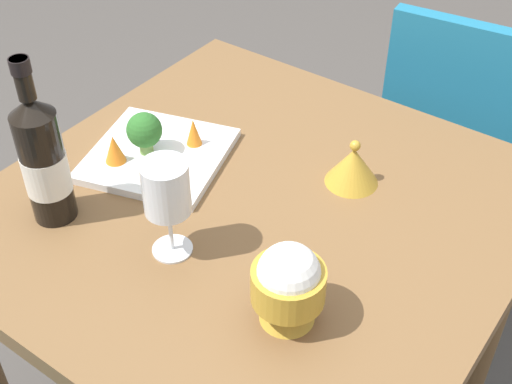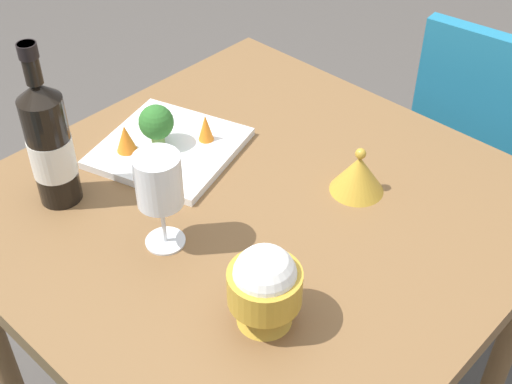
# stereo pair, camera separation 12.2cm
# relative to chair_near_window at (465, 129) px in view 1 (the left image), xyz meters

# --- Properties ---
(dining_table) EXTENTS (0.90, 0.90, 0.73)m
(dining_table) POSITION_rel_chair_near_window_xyz_m (0.74, -0.13, 0.11)
(dining_table) COLOR brown
(dining_table) RESTS_ON ground_plane
(chair_near_window) EXTENTS (0.44, 0.44, 0.85)m
(chair_near_window) POSITION_rel_chair_near_window_xyz_m (0.00, 0.00, 0.00)
(chair_near_window) COLOR teal
(chair_near_window) RESTS_ON ground_plane
(wine_bottle) EXTENTS (0.08, 0.08, 0.31)m
(wine_bottle) POSITION_rel_chair_near_window_xyz_m (0.96, -0.40, 0.32)
(wine_bottle) COLOR black
(wine_bottle) RESTS_ON dining_table
(wine_glass) EXTENTS (0.08, 0.08, 0.18)m
(wine_glass) POSITION_rel_chair_near_window_xyz_m (0.91, -0.17, 0.33)
(wine_glass) COLOR white
(wine_glass) RESTS_ON dining_table
(rice_bowl) EXTENTS (0.11, 0.11, 0.14)m
(rice_bowl) POSITION_rel_chair_near_window_xyz_m (0.92, 0.06, 0.27)
(rice_bowl) COLOR gold
(rice_bowl) RESTS_ON dining_table
(rice_bowl_lid) EXTENTS (0.10, 0.10, 0.09)m
(rice_bowl_lid) POSITION_rel_chair_near_window_xyz_m (0.58, -0.02, 0.24)
(rice_bowl_lid) COLOR gold
(rice_bowl_lid) RESTS_ON dining_table
(serving_plate) EXTENTS (0.31, 0.31, 0.02)m
(serving_plate) POSITION_rel_chair_near_window_xyz_m (0.74, -0.36, 0.21)
(serving_plate) COLOR white
(serving_plate) RESTS_ON dining_table
(broccoli_floret) EXTENTS (0.07, 0.07, 0.09)m
(broccoli_floret) POSITION_rel_chair_near_window_xyz_m (0.75, -0.38, 0.26)
(broccoli_floret) COLOR #729E4C
(broccoli_floret) RESTS_ON serving_plate
(carrot_garnish_left) EXTENTS (0.03, 0.03, 0.06)m
(carrot_garnish_left) POSITION_rel_chair_near_window_xyz_m (0.67, -0.32, 0.24)
(carrot_garnish_left) COLOR orange
(carrot_garnish_left) RESTS_ON serving_plate
(carrot_garnish_right) EXTENTS (0.04, 0.04, 0.06)m
(carrot_garnish_right) POSITION_rel_chair_near_window_xyz_m (0.80, -0.41, 0.24)
(carrot_garnish_right) COLOR orange
(carrot_garnish_right) RESTS_ON serving_plate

